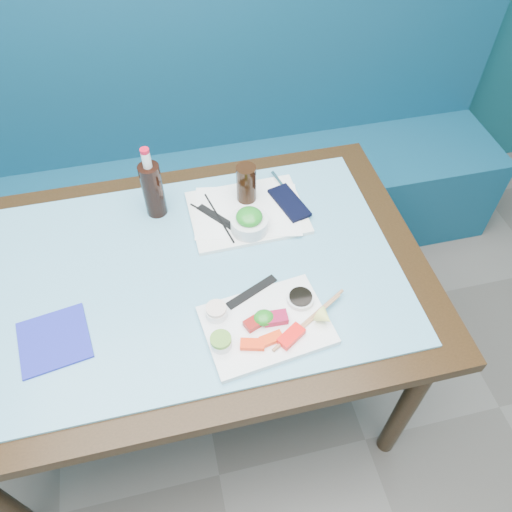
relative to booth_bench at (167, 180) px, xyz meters
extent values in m
cube|color=navy|center=(0.00, -0.07, -0.15)|extent=(3.00, 0.55, 0.45)
cube|color=navy|center=(0.00, 0.15, 0.33)|extent=(3.00, 0.12, 0.95)
cube|color=black|center=(0.00, -0.84, 0.36)|extent=(1.40, 0.90, 0.04)
cylinder|color=black|center=(0.62, -1.21, -0.02)|extent=(0.06, 0.06, 0.71)
cylinder|color=black|center=(-0.62, -0.47, -0.02)|extent=(0.06, 0.06, 0.71)
cylinder|color=black|center=(0.62, -0.47, -0.02)|extent=(0.06, 0.06, 0.71)
cube|color=#5B9BB7|center=(0.00, -0.84, 0.38)|extent=(1.22, 0.76, 0.01)
cube|color=white|center=(0.19, -1.07, 0.39)|extent=(0.34, 0.26, 0.02)
cube|color=#FF300A|center=(0.14, -1.12, 0.41)|extent=(0.07, 0.04, 0.01)
cube|color=#FF360A|center=(0.19, -1.12, 0.41)|extent=(0.06, 0.04, 0.01)
cube|color=#FF0E0A|center=(0.24, -1.12, 0.41)|extent=(0.08, 0.07, 0.02)
cube|color=maroon|center=(0.16, -1.06, 0.41)|extent=(0.06, 0.05, 0.02)
cube|color=maroon|center=(0.21, -1.06, 0.41)|extent=(0.06, 0.04, 0.02)
ellipsoid|color=#1E781B|center=(0.18, -1.06, 0.41)|extent=(0.07, 0.07, 0.03)
cylinder|color=white|center=(0.06, -1.10, 0.41)|extent=(0.06, 0.06, 0.02)
cylinder|color=#588D2D|center=(0.06, -1.10, 0.43)|extent=(0.06, 0.06, 0.01)
cylinder|color=white|center=(0.07, -1.01, 0.41)|extent=(0.07, 0.07, 0.02)
cylinder|color=beige|center=(0.07, -1.01, 0.43)|extent=(0.07, 0.07, 0.01)
cylinder|color=silver|center=(0.29, -1.02, 0.41)|extent=(0.09, 0.09, 0.01)
cylinder|color=black|center=(0.29, -1.02, 0.42)|extent=(0.07, 0.07, 0.01)
cone|color=#F7FF78|center=(0.33, -1.10, 0.42)|extent=(0.06, 0.06, 0.05)
cube|color=black|center=(0.17, -0.96, 0.40)|extent=(0.15, 0.09, 0.00)
cylinder|color=#A6724E|center=(0.30, -1.08, 0.40)|extent=(0.23, 0.14, 0.01)
cylinder|color=tan|center=(0.31, -1.08, 0.40)|extent=(0.19, 0.12, 0.01)
cube|color=white|center=(0.23, -0.65, 0.39)|extent=(0.36, 0.27, 0.01)
cube|color=white|center=(0.23, -0.65, 0.40)|extent=(0.35, 0.28, 0.00)
cylinder|color=silver|center=(0.22, -0.73, 0.42)|extent=(0.13, 0.13, 0.05)
ellipsoid|color=#1D7E1F|center=(0.22, -0.73, 0.45)|extent=(0.09, 0.09, 0.04)
cylinder|color=black|center=(0.24, -0.60, 0.46)|extent=(0.08, 0.08, 0.13)
cube|color=black|center=(0.36, -0.65, 0.40)|extent=(0.11, 0.17, 0.01)
cylinder|color=silver|center=(0.36, -0.55, 0.40)|extent=(0.03, 0.09, 0.01)
cylinder|color=black|center=(0.13, -0.66, 0.40)|extent=(0.14, 0.16, 0.01)
cylinder|color=black|center=(0.14, -0.66, 0.40)|extent=(0.05, 0.22, 0.01)
cube|color=black|center=(0.13, -0.66, 0.40)|extent=(0.12, 0.14, 0.00)
cylinder|color=black|center=(-0.04, -0.58, 0.47)|extent=(0.06, 0.06, 0.18)
cylinder|color=white|center=(-0.04, -0.58, 0.59)|extent=(0.03, 0.03, 0.05)
cylinder|color=red|center=(-0.04, -0.58, 0.62)|extent=(0.03, 0.03, 0.01)
cube|color=#1B2196|center=(-0.35, -0.98, 0.39)|extent=(0.20, 0.20, 0.01)
camera|label=1|loc=(0.01, -1.72, 1.50)|focal=35.00mm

